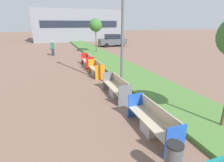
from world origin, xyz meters
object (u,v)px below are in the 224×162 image
bench_blue_frame (153,123)px  sapling_tree_far (96,25)px  parked_car_distant (112,40)px  bench_grey_frame (117,89)px  litter_bin (173,162)px  pedestrian_walking (52,48)px  bench_red_frame (88,62)px  street_lamp_post (123,0)px  bench_orange_frame (97,70)px

bench_blue_frame → sapling_tree_far: (2.27, 15.97, 2.83)m
bench_blue_frame → parked_car_distant: size_ratio=0.55×
bench_grey_frame → litter_bin: size_ratio=2.34×
pedestrian_walking → parked_car_distant: parked_car_distant is taller
bench_red_frame → street_lamp_post: bearing=-84.1°
bench_blue_frame → parked_car_distant: 22.83m
bench_orange_frame → pedestrian_walking: 9.56m
sapling_tree_far → litter_bin: bearing=-99.1°
bench_orange_frame → bench_red_frame: (0.00, 2.92, 0.00)m
bench_grey_frame → parked_car_distant: (6.41, 18.66, 0.54)m
litter_bin → sapling_tree_far: 18.11m
bench_orange_frame → sapling_tree_far: bearing=75.6°
bench_red_frame → litter_bin: litter_bin is taller
litter_bin → street_lamp_post: bearing=78.5°
bench_grey_frame → sapling_tree_far: sapling_tree_far is taller
street_lamp_post → parked_car_distant: street_lamp_post is taller
bench_red_frame → sapling_tree_far: (2.28, 5.96, 2.83)m
bench_red_frame → litter_bin: 11.74m
sapling_tree_far → parked_car_distant: size_ratio=0.94×
pedestrian_walking → parked_car_distant: size_ratio=0.38×
bench_blue_frame → bench_grey_frame: size_ratio=1.01×
street_lamp_post → parked_car_distant: 19.06m
bench_orange_frame → bench_red_frame: size_ratio=0.96×
street_lamp_post → bench_grey_frame: bearing=-125.6°
bench_orange_frame → bench_red_frame: 2.92m
bench_red_frame → parked_car_distant: bearing=61.7°
street_lamp_post → bench_blue_frame: bearing=-98.5°
parked_car_distant → bench_blue_frame: bearing=-106.5°
bench_red_frame → street_lamp_post: 7.21m
street_lamp_post → parked_car_distant: size_ratio=1.94×
bench_blue_frame → pedestrian_walking: 16.49m
bench_grey_frame → bench_red_frame: size_ratio=1.08×
bench_orange_frame → sapling_tree_far: (2.28, 8.88, 2.84)m
bench_grey_frame → street_lamp_post: (0.61, 0.85, 4.09)m
bench_orange_frame → parked_car_distant: (6.42, 14.82, 0.55)m
bench_grey_frame → pedestrian_walking: size_ratio=1.42×
bench_grey_frame → bench_red_frame: same height
bench_blue_frame → litter_bin: 1.81m
bench_red_frame → street_lamp_post: (0.61, -5.91, 4.10)m
street_lamp_post → pedestrian_walking: (-3.21, 12.18, -3.65)m
street_lamp_post → sapling_tree_far: bearing=82.0°
bench_blue_frame → bench_grey_frame: same height
bench_blue_frame → bench_orange_frame: size_ratio=1.13×
bench_grey_frame → bench_blue_frame: bearing=-90.0°
bench_blue_frame → parked_car_distant: (6.41, 21.91, 0.54)m
bench_blue_frame → street_lamp_post: size_ratio=0.28×
bench_grey_frame → bench_red_frame: bearing=90.0°
street_lamp_post → parked_car_distant: bearing=71.9°
pedestrian_walking → bench_grey_frame: bearing=-78.7°
bench_grey_frame → bench_orange_frame: bearing=90.0°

